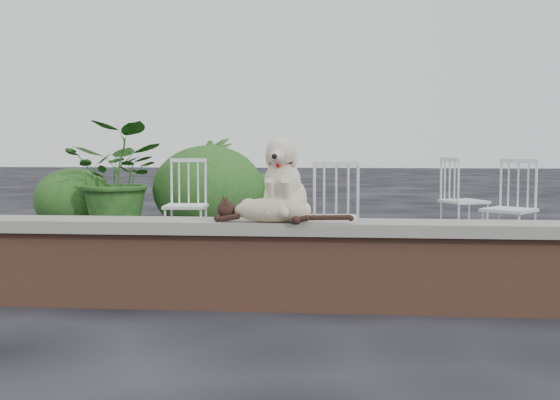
# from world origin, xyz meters

# --- Properties ---
(ground) EXTENTS (60.00, 60.00, 0.00)m
(ground) POSITION_xyz_m (0.00, 0.00, 0.00)
(ground) COLOR black
(ground) RESTS_ON ground
(brick_wall) EXTENTS (6.00, 0.30, 0.50)m
(brick_wall) POSITION_xyz_m (0.00, 0.00, 0.25)
(brick_wall) COLOR brown
(brick_wall) RESTS_ON ground
(capstone) EXTENTS (6.20, 0.40, 0.08)m
(capstone) POSITION_xyz_m (0.00, 0.00, 0.54)
(capstone) COLOR slate
(capstone) RESTS_ON brick_wall
(dog) EXTENTS (0.44, 0.53, 0.55)m
(dog) POSITION_xyz_m (-0.58, 0.03, 0.86)
(dog) COLOR beige
(dog) RESTS_ON capstone
(cat) EXTENTS (1.07, 0.43, 0.18)m
(cat) POSITION_xyz_m (-0.66, -0.12, 0.67)
(cat) COLOR tan
(cat) RESTS_ON capstone
(chair_a) EXTENTS (0.59, 0.59, 0.94)m
(chair_a) POSITION_xyz_m (-1.82, 2.50, 0.47)
(chair_a) COLOR white
(chair_a) RESTS_ON ground
(chair_c) EXTENTS (0.63, 0.63, 0.94)m
(chair_c) POSITION_xyz_m (-0.29, 1.42, 0.47)
(chair_c) COLOR white
(chair_c) RESTS_ON ground
(chair_e) EXTENTS (0.74, 0.74, 0.94)m
(chair_e) POSITION_xyz_m (1.13, 3.41, 0.47)
(chair_e) COLOR white
(chair_e) RESTS_ON ground
(chair_d) EXTENTS (0.79, 0.79, 0.94)m
(chair_d) POSITION_xyz_m (1.38, 2.37, 0.47)
(chair_d) COLOR white
(chair_d) RESTS_ON ground
(potted_plant_a) EXTENTS (1.35, 1.21, 1.37)m
(potted_plant_a) POSITION_xyz_m (-3.01, 4.02, 0.69)
(potted_plant_a) COLOR #154A1A
(potted_plant_a) RESTS_ON ground
(potted_plant_b) EXTENTS (0.92, 0.92, 1.18)m
(potted_plant_b) POSITION_xyz_m (-2.11, 5.32, 0.59)
(potted_plant_b) COLOR #154A1A
(potted_plant_b) RESTS_ON ground
(shrubbery) EXTENTS (3.52, 1.54, 1.14)m
(shrubbery) POSITION_xyz_m (-2.24, 4.46, 0.45)
(shrubbery) COLOR #154A1A
(shrubbery) RESTS_ON ground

